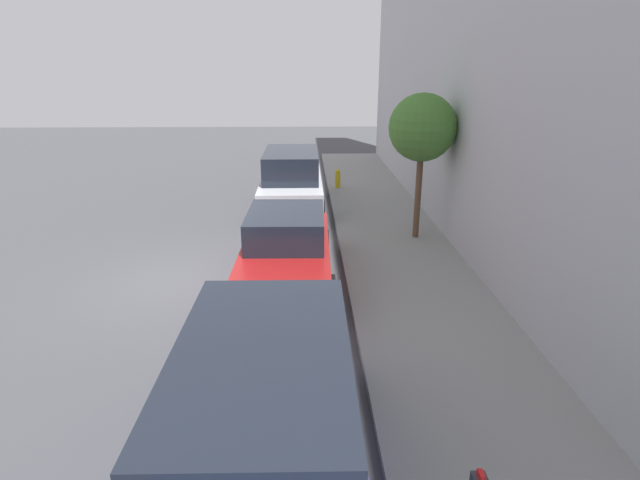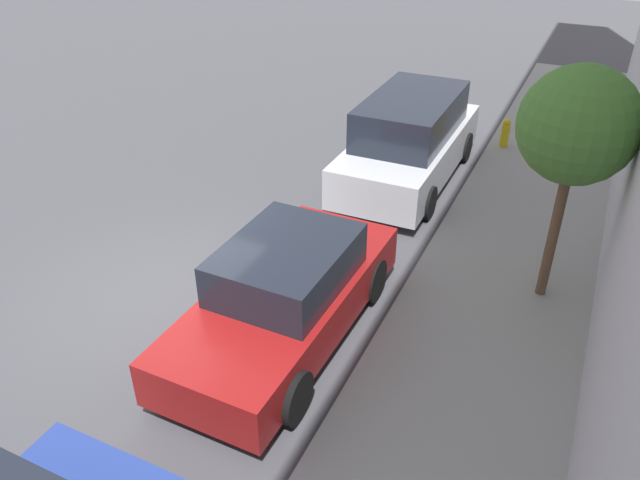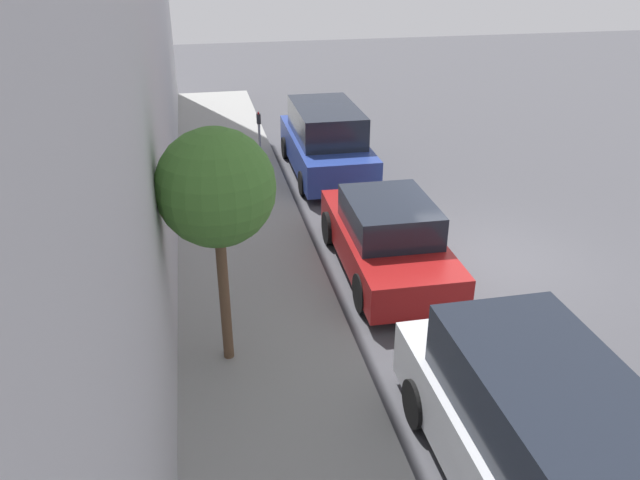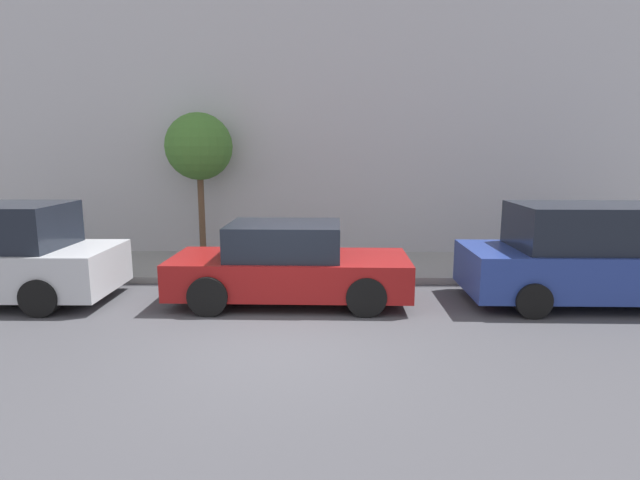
# 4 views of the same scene
# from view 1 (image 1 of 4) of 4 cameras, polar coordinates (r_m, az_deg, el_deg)

# --- Properties ---
(ground_plane) EXTENTS (60.00, 60.00, 0.00)m
(ground_plane) POSITION_cam_1_polar(r_m,az_deg,el_deg) (11.22, -15.27, -4.62)
(ground_plane) COLOR #424247
(sidewalk) EXTENTS (2.84, 32.00, 0.15)m
(sidewalk) POSITION_cam_1_polar(r_m,az_deg,el_deg) (11.11, 10.25, -4.05)
(sidewalk) COLOR gray
(sidewalk) RESTS_ON ground_plane
(parked_minivan_nearest) EXTENTS (2.02, 4.92, 1.90)m
(parked_minivan_nearest) POSITION_cam_1_polar(r_m,az_deg,el_deg) (5.40, -6.27, -20.92)
(parked_minivan_nearest) COLOR navy
(parked_minivan_nearest) RESTS_ON ground_plane
(parked_sedan_second) EXTENTS (1.92, 4.54, 1.54)m
(parked_sedan_second) POSITION_cam_1_polar(r_m,az_deg,el_deg) (10.63, -3.87, -1.11)
(parked_sedan_second) COLOR maroon
(parked_sedan_second) RESTS_ON ground_plane
(parked_minivan_third) EXTENTS (2.02, 4.91, 1.90)m
(parked_minivan_third) POSITION_cam_1_polar(r_m,az_deg,el_deg) (16.18, -3.26, 6.70)
(parked_minivan_third) COLOR #B7BABF
(parked_minivan_third) RESTS_ON ground_plane
(street_tree) EXTENTS (1.67, 1.67, 3.68)m
(street_tree) POSITION_cam_1_polar(r_m,az_deg,el_deg) (12.84, 11.62, 12.39)
(street_tree) COLOR brown
(street_tree) RESTS_ON sidewalk
(fire_hydrant) EXTENTS (0.20, 0.20, 0.69)m
(fire_hydrant) POSITION_cam_1_polar(r_m,az_deg,el_deg) (18.68, 2.04, 7.05)
(fire_hydrant) COLOR gold
(fire_hydrant) RESTS_ON sidewalk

